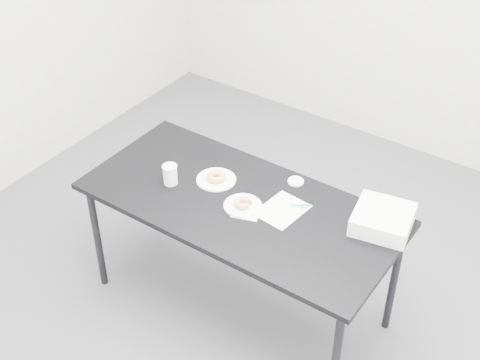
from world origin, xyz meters
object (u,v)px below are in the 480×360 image
Objects in this scene: donut_far at (216,177)px; bakery_box at (383,219)px; donut_near at (243,203)px; coffee_cup at (170,174)px; table at (240,211)px; pen at (300,205)px; scorecard at (282,210)px; plate_near at (243,205)px; plate_far at (216,180)px.

donut_far is 0.36× the size of bakery_box.
donut_near is 0.82× the size of coffee_cup.
bakery_box reaches higher than table.
donut_near is at bearing 177.99° from pen.
table is 17.96× the size of donut_near.
bakery_box is (0.42, 0.09, 0.04)m from pen.
scorecard reaches higher than table.
plate_near is 0.02m from donut_near.
donut_far is (-0.49, -0.07, 0.02)m from pen.
donut_near is (0.00, 0.00, 0.02)m from plate_near.
donut_near is 0.27m from donut_far.
bakery_box is (1.10, 0.32, -0.01)m from coffee_cup.
donut_far reaches higher than scorecard.
donut_far is at bearing 40.60° from coffee_cup.
bakery_box is (0.91, 0.16, 0.02)m from donut_far.
plate_far reaches higher than scorecard.
bakery_box reaches higher than donut_near.
pen is 0.30m from donut_near.
coffee_cup is (-0.19, -0.16, 0.03)m from donut_far.
scorecard is 2.72× the size of donut_near.
scorecard is 2.15× the size of pen.
donut_far is at bearing 159.02° from table.
plate_near is 1.96× the size of donut_far.
coffee_cup is (-0.44, -0.06, 0.03)m from donut_near.
donut_far is 0.25m from coffee_cup.
coffee_cup is at bearing -172.56° from plate_near.
pen is at bearing 7.55° from donut_far.
plate_far is (-0.25, 0.10, -0.00)m from plate_near.
pen is at bearing 59.25° from scorecard.
plate_near is (0.03, -0.02, 0.06)m from table.
plate_far is (-0.43, 0.01, 0.00)m from scorecard.
coffee_cup reaches higher than plate_near.
pen is 0.72m from coffee_cup.
donut_far is (0.00, 0.00, 0.02)m from plate_far.
table is at bearing 10.83° from coffee_cup.
scorecard is at bearing -1.89° from plate_far.
donut_near reaches higher than table.
donut_near is at bearing -22.85° from plate_far.
scorecard is at bearing -1.89° from donut_far.
pen is at bearing 28.56° from table.
donut_near is 0.27m from plate_far.
donut_far reaches higher than table.
plate_far is 1.90× the size of coffee_cup.
bakery_box is at bearing 19.45° from table.
plate_near is 0.71× the size of bakery_box.
pen reaches higher than plate_near.
plate_near reaches higher than plate_far.
bakery_box is (0.48, 0.17, 0.05)m from scorecard.
donut_near is (-0.25, -0.17, 0.02)m from pen.
scorecard is 0.43m from donut_far.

